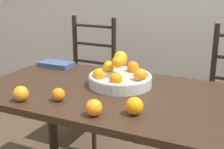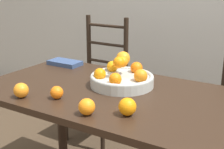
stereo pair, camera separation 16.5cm
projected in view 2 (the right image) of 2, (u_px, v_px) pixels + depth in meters
dining_table at (117, 111)px, 1.70m from camera, size 1.53×0.81×0.77m
fruit_bowl at (122, 77)px, 1.75m from camera, size 0.36×0.36×0.19m
orange_loose_0 at (87, 107)px, 1.38m from camera, size 0.08×0.08×0.08m
orange_loose_1 at (127, 107)px, 1.38m from camera, size 0.08×0.08×0.08m
orange_loose_2 at (21, 90)px, 1.58m from camera, size 0.08×0.08×0.08m
orange_loose_3 at (57, 92)px, 1.57m from camera, size 0.07×0.07×0.07m
chair_left at (98, 83)px, 2.66m from camera, size 0.42×0.40×1.04m
book_stack at (65, 63)px, 2.19m from camera, size 0.23×0.13×0.03m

